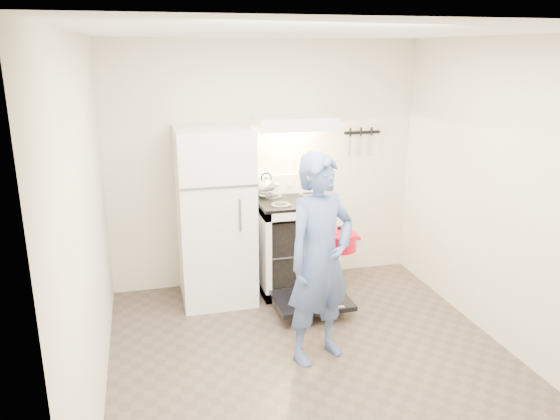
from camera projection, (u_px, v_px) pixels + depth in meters
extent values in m
plane|color=#4D3F36|center=(318.00, 366.00, 4.29)|extent=(3.60, 3.60, 0.00)
cube|color=beige|center=(265.00, 165.00, 5.60)|extent=(3.20, 0.02, 2.50)
cube|color=silver|center=(215.00, 216.00, 5.25)|extent=(0.70, 0.70, 1.70)
cube|color=silver|center=(295.00, 246.00, 5.58)|extent=(0.76, 0.65, 0.92)
cube|color=black|center=(295.00, 201.00, 5.45)|extent=(0.76, 0.65, 0.03)
cube|color=silver|center=(288.00, 184.00, 5.68)|extent=(0.76, 0.07, 0.20)
cube|color=black|center=(312.00, 301.00, 5.12)|extent=(0.70, 0.54, 0.04)
cube|color=slate|center=(295.00, 248.00, 5.59)|extent=(0.60, 0.52, 0.01)
cube|color=silver|center=(294.00, 122.00, 5.30)|extent=(0.76, 0.50, 0.12)
cube|color=black|center=(362.00, 132.00, 5.76)|extent=(0.40, 0.02, 0.03)
cylinder|color=#82614A|center=(302.00, 247.00, 5.57)|extent=(0.30, 0.30, 0.02)
cylinder|color=silver|center=(320.00, 194.00, 5.28)|extent=(0.10, 0.10, 0.13)
imported|color=#3D577F|center=(320.00, 260.00, 4.20)|extent=(0.71, 0.59, 1.67)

